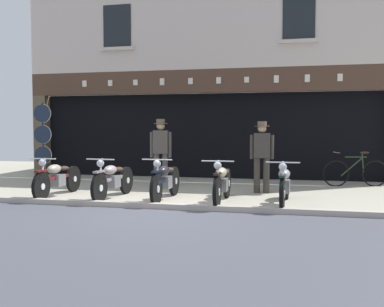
# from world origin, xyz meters

# --- Properties ---
(ground) EXTENTS (23.44, 22.00, 0.18)m
(ground) POSITION_xyz_m (0.00, -0.98, -0.04)
(ground) COLOR #A49E8C
(shop_facade) EXTENTS (11.74, 4.42, 6.28)m
(shop_facade) POSITION_xyz_m (0.00, 7.01, 1.71)
(shop_facade) COLOR black
(shop_facade) RESTS_ON ground
(motorcycle_left) EXTENTS (0.62, 2.01, 0.90)m
(motorcycle_left) POSITION_xyz_m (-2.57, 1.01, 0.42)
(motorcycle_left) COLOR black
(motorcycle_left) RESTS_ON ground
(motorcycle_center_left) EXTENTS (0.62, 1.99, 0.91)m
(motorcycle_center_left) POSITION_xyz_m (-1.25, 1.01, 0.42)
(motorcycle_center_left) COLOR black
(motorcycle_center_left) RESTS_ON ground
(motorcycle_center) EXTENTS (0.62, 2.01, 0.92)m
(motorcycle_center) POSITION_xyz_m (-0.07, 1.03, 0.43)
(motorcycle_center) COLOR black
(motorcycle_center) RESTS_ON ground
(motorcycle_center_right) EXTENTS (0.62, 2.00, 0.92)m
(motorcycle_center_right) POSITION_xyz_m (1.16, 0.93, 0.43)
(motorcycle_center_right) COLOR black
(motorcycle_center_right) RESTS_ON ground
(motorcycle_right) EXTENTS (0.62, 2.05, 0.92)m
(motorcycle_right) POSITION_xyz_m (2.40, 1.00, 0.42)
(motorcycle_right) COLOR black
(motorcycle_right) RESTS_ON ground
(salesman_left) EXTENTS (0.55, 0.36, 1.77)m
(salesman_left) POSITION_xyz_m (-0.75, 2.97, 0.99)
(salesman_left) COLOR #47423D
(salesman_left) RESTS_ON ground
(shopkeeper_center) EXTENTS (0.56, 0.34, 1.69)m
(shopkeeper_center) POSITION_xyz_m (1.87, 2.52, 0.94)
(shopkeeper_center) COLOR #38332D
(shopkeeper_center) RESTS_ON ground
(tyre_sign_pole) EXTENTS (0.57, 0.06, 2.29)m
(tyre_sign_pole) POSITION_xyz_m (-4.72, 3.93, 1.33)
(tyre_sign_pole) COLOR #232328
(tyre_sign_pole) RESTS_ON ground
(advert_board_near) EXTENTS (0.67, 0.03, 0.96)m
(advert_board_near) POSITION_xyz_m (1.77, 5.40, 1.56)
(advert_board_near) COLOR silver
(leaning_bicycle) EXTENTS (1.70, 0.55, 0.94)m
(leaning_bicycle) POSITION_xyz_m (4.24, 4.24, 0.37)
(leaning_bicycle) COLOR black
(leaning_bicycle) RESTS_ON ground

